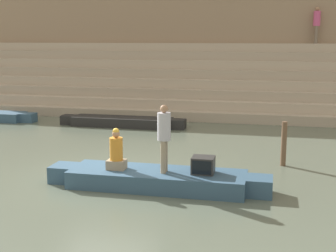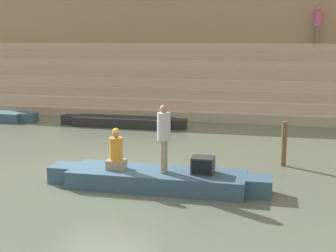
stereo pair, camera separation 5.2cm
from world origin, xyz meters
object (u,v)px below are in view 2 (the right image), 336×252
at_px(moored_boat_shore, 123,121).
at_px(mooring_post, 284,144).
at_px(person_on_steps, 318,22).
at_px(rowboat_main, 157,179).
at_px(person_standing, 164,134).
at_px(person_rowing, 116,153).
at_px(tv_set, 203,165).

xyz_separation_m(moored_boat_shore, mooring_post, (6.44, -4.74, 0.44)).
height_order(moored_boat_shore, person_on_steps, person_on_steps).
relative_size(rowboat_main, person_standing, 3.36).
bearing_deg(person_standing, person_on_steps, 85.29).
bearing_deg(mooring_post, rowboat_main, -137.92).
xyz_separation_m(rowboat_main, person_rowing, (-1.03, -0.06, 0.62)).
height_order(rowboat_main, moored_boat_shore, rowboat_main).
distance_m(moored_boat_shore, mooring_post, 8.01).
bearing_deg(tv_set, mooring_post, 50.72).
bearing_deg(mooring_post, person_on_steps, 81.77).
height_order(person_standing, tv_set, person_standing).
relative_size(rowboat_main, person_on_steps, 3.16).
bearing_deg(person_rowing, rowboat_main, -10.58).
bearing_deg(person_standing, moored_boat_shore, 128.56).
height_order(rowboat_main, person_standing, person_standing).
bearing_deg(person_rowing, moored_boat_shore, 93.21).
distance_m(person_rowing, tv_set, 2.17).
relative_size(rowboat_main, mooring_post, 4.30).
xyz_separation_m(person_standing, mooring_post, (2.87, 2.83, -0.74)).
bearing_deg(moored_boat_shore, person_standing, -69.47).
relative_size(mooring_post, person_on_steps, 0.73).
relative_size(tv_set, mooring_post, 0.41).
xyz_separation_m(person_rowing, moored_boat_shore, (-2.36, 7.56, -0.64)).
distance_m(tv_set, moored_boat_shore, 8.72).
distance_m(rowboat_main, moored_boat_shore, 8.23).
height_order(person_rowing, tv_set, person_rowing).
height_order(person_rowing, mooring_post, person_rowing).
relative_size(tv_set, person_on_steps, 0.30).
xyz_separation_m(person_rowing, person_on_steps, (5.65, 13.68, 3.52)).
relative_size(person_rowing, moored_boat_shore, 0.19).
relative_size(moored_boat_shore, mooring_post, 4.14).
bearing_deg(moored_boat_shore, tv_set, -63.55).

